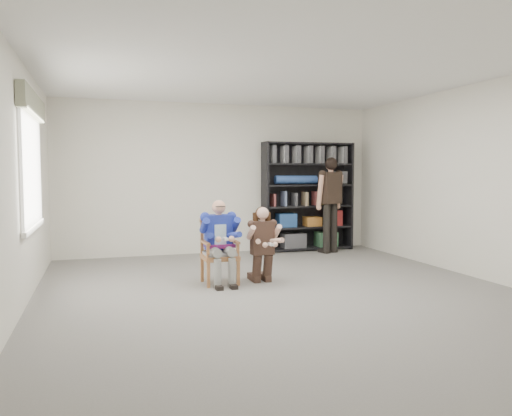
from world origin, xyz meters
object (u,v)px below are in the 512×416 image
object	(u,v)px
seated_man	(220,242)
bookshelf	(308,197)
armchair	(220,251)
standing_man	(330,206)
kneeling_woman	(263,245)

from	to	relation	value
seated_man	bookshelf	world-z (taller)	bookshelf
armchair	standing_man	world-z (taller)	standing_man
bookshelf	seated_man	bearing A→B (deg)	-134.21
bookshelf	standing_man	distance (m)	0.55
bookshelf	kneeling_woman	bearing A→B (deg)	-124.82
armchair	kneeling_woman	xyz separation A→B (m)	(0.58, -0.12, 0.08)
standing_man	kneeling_woman	bearing A→B (deg)	-152.47
armchair	kneeling_woman	bearing A→B (deg)	-12.56
kneeling_woman	standing_man	bearing A→B (deg)	44.76
armchair	standing_man	xyz separation A→B (m)	(2.60, 1.94, 0.45)
armchair	kneeling_woman	world-z (taller)	kneeling_woman
seated_man	standing_man	world-z (taller)	standing_man
armchair	kneeling_woman	distance (m)	0.60
armchair	bookshelf	bearing A→B (deg)	44.92
kneeling_woman	standing_man	world-z (taller)	standing_man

